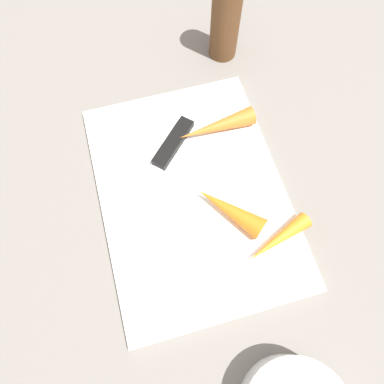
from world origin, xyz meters
The scene contains 7 objects.
ground_plane centered at (0.00, 0.00, 0.00)m, with size 1.40×1.40×0.00m, color slate.
cutting_board centered at (0.00, 0.00, 0.01)m, with size 0.36×0.26×0.01m, color white.
knife centered at (0.07, 0.02, 0.02)m, with size 0.16×0.15×0.01m.
carrot_medium centered at (-0.04, -0.04, 0.03)m, with size 0.03×0.03×0.10m, color orange.
carrot_shortest centered at (-0.10, -0.09, 0.02)m, with size 0.02×0.02×0.10m, color orange.
carrot_longest centered at (0.09, -0.06, 0.03)m, with size 0.03×0.03×0.12m, color orange.
pepper_grinder centered at (0.25, -0.13, 0.07)m, with size 0.05×0.05×0.14m, color brown.
Camera 1 is at (-0.19, 0.05, 0.48)m, focal length 33.11 mm.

